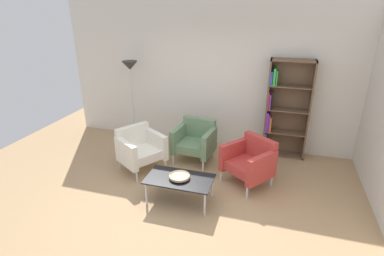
{
  "coord_description": "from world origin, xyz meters",
  "views": [
    {
      "loc": [
        1.29,
        -3.49,
        2.8
      ],
      "look_at": [
        0.0,
        0.84,
        0.95
      ],
      "focal_mm": 28.18,
      "sensor_mm": 36.0,
      "label": 1
    }
  ],
  "objects_px": {
    "bookshelf_tall": "(284,110)",
    "armchair_near_window": "(250,161)",
    "decorative_bowl": "(179,176)",
    "floor_lamp_torchiere": "(131,75)",
    "coffee_table_low": "(180,180)",
    "armchair_corner_red": "(140,148)",
    "armchair_by_bookshelf": "(195,140)"
  },
  "relations": [
    {
      "from": "bookshelf_tall",
      "to": "armchair_near_window",
      "type": "relative_size",
      "value": 2.0
    },
    {
      "from": "coffee_table_low",
      "to": "armchair_by_bookshelf",
      "type": "relative_size",
      "value": 1.28
    },
    {
      "from": "coffee_table_low",
      "to": "floor_lamp_torchiere",
      "type": "height_order",
      "value": "floor_lamp_torchiere"
    },
    {
      "from": "floor_lamp_torchiere",
      "to": "decorative_bowl",
      "type": "bearing_deg",
      "value": -48.19
    },
    {
      "from": "bookshelf_tall",
      "to": "armchair_near_window",
      "type": "distance_m",
      "value": 1.44
    },
    {
      "from": "coffee_table_low",
      "to": "armchair_corner_red",
      "type": "xyz_separation_m",
      "value": [
        -1.0,
        0.74,
        0.05
      ]
    },
    {
      "from": "coffee_table_low",
      "to": "armchair_near_window",
      "type": "relative_size",
      "value": 1.06
    },
    {
      "from": "armchair_by_bookshelf",
      "to": "armchair_near_window",
      "type": "bearing_deg",
      "value": -19.53
    },
    {
      "from": "bookshelf_tall",
      "to": "decorative_bowl",
      "type": "xyz_separation_m",
      "value": [
        -1.41,
        -2.08,
        -0.51
      ]
    },
    {
      "from": "decorative_bowl",
      "to": "armchair_near_window",
      "type": "relative_size",
      "value": 0.34
    },
    {
      "from": "bookshelf_tall",
      "to": "armchair_near_window",
      "type": "bearing_deg",
      "value": -110.32
    },
    {
      "from": "bookshelf_tall",
      "to": "coffee_table_low",
      "type": "bearing_deg",
      "value": -124.16
    },
    {
      "from": "armchair_near_window",
      "to": "floor_lamp_torchiere",
      "type": "bearing_deg",
      "value": -165.36
    },
    {
      "from": "bookshelf_tall",
      "to": "armchair_corner_red",
      "type": "xyz_separation_m",
      "value": [
        -2.42,
        -1.35,
        -0.53
      ]
    },
    {
      "from": "armchair_corner_red",
      "to": "floor_lamp_torchiere",
      "type": "xyz_separation_m",
      "value": [
        -0.7,
        1.16,
        1.03
      ]
    },
    {
      "from": "armchair_corner_red",
      "to": "armchair_near_window",
      "type": "distance_m",
      "value": 1.95
    },
    {
      "from": "bookshelf_tall",
      "to": "armchair_near_window",
      "type": "height_order",
      "value": "bookshelf_tall"
    },
    {
      "from": "bookshelf_tall",
      "to": "floor_lamp_torchiere",
      "type": "distance_m",
      "value": 3.16
    },
    {
      "from": "bookshelf_tall",
      "to": "armchair_near_window",
      "type": "xyz_separation_m",
      "value": [
        -0.46,
        -1.25,
        -0.53
      ]
    },
    {
      "from": "floor_lamp_torchiere",
      "to": "armchair_near_window",
      "type": "bearing_deg",
      "value": -22.03
    },
    {
      "from": "armchair_corner_red",
      "to": "armchair_near_window",
      "type": "relative_size",
      "value": 0.99
    },
    {
      "from": "coffee_table_low",
      "to": "decorative_bowl",
      "type": "relative_size",
      "value": 3.12
    },
    {
      "from": "coffee_table_low",
      "to": "armchair_by_bookshelf",
      "type": "xyz_separation_m",
      "value": [
        -0.15,
        1.35,
        0.05
      ]
    },
    {
      "from": "armchair_by_bookshelf",
      "to": "armchair_corner_red",
      "type": "bearing_deg",
      "value": -138.07
    },
    {
      "from": "decorative_bowl",
      "to": "armchair_by_bookshelf",
      "type": "bearing_deg",
      "value": 96.17
    },
    {
      "from": "coffee_table_low",
      "to": "armchair_by_bookshelf",
      "type": "distance_m",
      "value": 1.36
    },
    {
      "from": "decorative_bowl",
      "to": "armchair_corner_red",
      "type": "xyz_separation_m",
      "value": [
        -1.0,
        0.74,
        -0.02
      ]
    },
    {
      "from": "armchair_corner_red",
      "to": "floor_lamp_torchiere",
      "type": "height_order",
      "value": "floor_lamp_torchiere"
    },
    {
      "from": "bookshelf_tall",
      "to": "floor_lamp_torchiere",
      "type": "height_order",
      "value": "bookshelf_tall"
    },
    {
      "from": "armchair_near_window",
      "to": "decorative_bowl",
      "type": "bearing_deg",
      "value": -102.19
    },
    {
      "from": "bookshelf_tall",
      "to": "decorative_bowl",
      "type": "height_order",
      "value": "bookshelf_tall"
    },
    {
      "from": "floor_lamp_torchiere",
      "to": "bookshelf_tall",
      "type": "bearing_deg",
      "value": 3.34
    }
  ]
}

